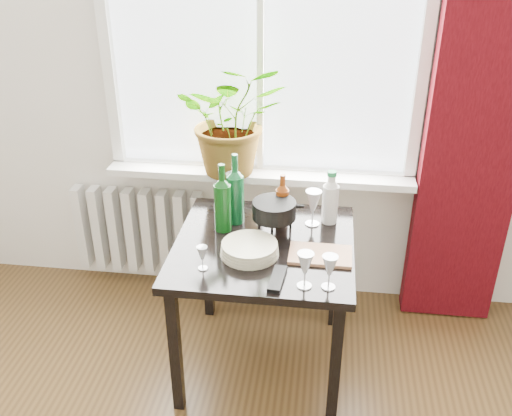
# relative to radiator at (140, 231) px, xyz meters

# --- Properties ---
(window) EXTENTS (1.72, 0.08, 1.62)m
(window) POSITION_rel_radiator_xyz_m (0.75, 0.04, 1.22)
(window) COLOR white
(window) RESTS_ON ground
(windowsill) EXTENTS (1.72, 0.20, 0.04)m
(windowsill) POSITION_rel_radiator_xyz_m (0.75, -0.03, 0.44)
(windowsill) COLOR silver
(windowsill) RESTS_ON ground
(curtain) EXTENTS (0.50, 0.12, 2.56)m
(curtain) POSITION_rel_radiator_xyz_m (1.87, -0.06, 0.92)
(curtain) COLOR #330409
(curtain) RESTS_ON ground
(radiator) EXTENTS (0.80, 0.10, 0.55)m
(radiator) POSITION_rel_radiator_xyz_m (0.00, 0.00, 0.00)
(radiator) COLOR silver
(radiator) RESTS_ON ground
(table) EXTENTS (0.85, 0.85, 0.74)m
(table) POSITION_rel_radiator_xyz_m (0.85, -0.63, 0.27)
(table) COLOR black
(table) RESTS_ON ground
(potted_plant) EXTENTS (0.64, 0.58, 0.62)m
(potted_plant) POSITION_rel_radiator_xyz_m (0.61, -0.06, 0.78)
(potted_plant) COLOR #216B1C
(potted_plant) RESTS_ON windowsill
(wine_bottle_left) EXTENTS (0.10, 0.10, 0.36)m
(wine_bottle_left) POSITION_rel_radiator_xyz_m (0.63, -0.53, 0.54)
(wine_bottle_left) COLOR #0B3B0F
(wine_bottle_left) RESTS_ON table
(wine_bottle_right) EXTENTS (0.10, 0.10, 0.37)m
(wine_bottle_right) POSITION_rel_radiator_xyz_m (0.68, -0.44, 0.55)
(wine_bottle_right) COLOR #0D4420
(wine_bottle_right) RESTS_ON table
(bottle_amber) EXTENTS (0.07, 0.07, 0.27)m
(bottle_amber) POSITION_rel_radiator_xyz_m (0.92, -0.43, 0.50)
(bottle_amber) COLOR #702F0C
(bottle_amber) RESTS_ON table
(cleaning_bottle) EXTENTS (0.10, 0.10, 0.28)m
(cleaning_bottle) POSITION_rel_radiator_xyz_m (1.15, -0.38, 0.50)
(cleaning_bottle) COLOR silver
(cleaning_bottle) RESTS_ON table
(wineglass_front_right) EXTENTS (0.08, 0.08, 0.17)m
(wineglass_front_right) POSITION_rel_radiator_xyz_m (1.06, -0.96, 0.44)
(wineglass_front_right) COLOR silver
(wineglass_front_right) RESTS_ON table
(wineglass_far_right) EXTENTS (0.08, 0.08, 0.16)m
(wineglass_far_right) POSITION_rel_radiator_xyz_m (1.16, -0.95, 0.44)
(wineglass_far_right) COLOR silver
(wineglass_far_right) RESTS_ON table
(wineglass_back_center) EXTENTS (0.10, 0.10, 0.19)m
(wineglass_back_center) POSITION_rel_radiator_xyz_m (1.07, -0.42, 0.46)
(wineglass_back_center) COLOR silver
(wineglass_back_center) RESTS_ON table
(wineglass_back_left) EXTENTS (0.10, 0.10, 0.19)m
(wineglass_back_left) POSITION_rel_radiator_xyz_m (0.64, -0.26, 0.45)
(wineglass_back_left) COLOR silver
(wineglass_back_left) RESTS_ON table
(wineglass_front_left) EXTENTS (0.06, 0.06, 0.12)m
(wineglass_front_left) POSITION_rel_radiator_xyz_m (0.61, -0.88, 0.42)
(wineglass_front_left) COLOR #B3B7C0
(wineglass_front_left) RESTS_ON table
(plate_stack) EXTENTS (0.32, 0.32, 0.06)m
(plate_stack) POSITION_rel_radiator_xyz_m (0.80, -0.74, 0.39)
(plate_stack) COLOR beige
(plate_stack) RESTS_ON table
(fondue_pot) EXTENTS (0.25, 0.22, 0.17)m
(fondue_pot) POSITION_rel_radiator_xyz_m (0.89, -0.52, 0.44)
(fondue_pot) COLOR black
(fondue_pot) RESTS_ON table
(tv_remote) EXTENTS (0.07, 0.19, 0.02)m
(tv_remote) POSITION_rel_radiator_xyz_m (0.94, -0.93, 0.37)
(tv_remote) COLOR black
(tv_remote) RESTS_ON table
(cutting_board) EXTENTS (0.29, 0.19, 0.02)m
(cutting_board) POSITION_rel_radiator_xyz_m (1.12, -0.71, 0.37)
(cutting_board) COLOR #A56F4A
(cutting_board) RESTS_ON table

